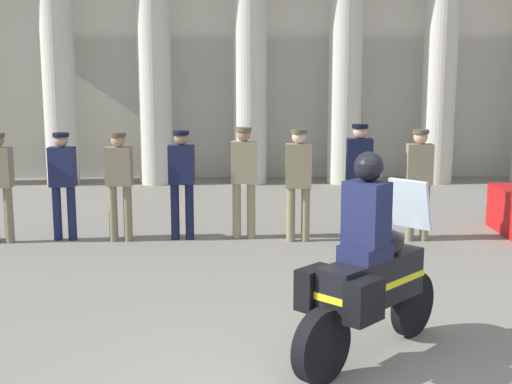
# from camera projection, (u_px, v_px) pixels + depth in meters

# --- Properties ---
(colonnade_backdrop) EXTENTS (16.30, 1.58, 6.21)m
(colonnade_backdrop) POSITION_uv_depth(u_px,v_px,m) (250.00, 34.00, 15.91)
(colonnade_backdrop) COLOR beige
(colonnade_backdrop) RESTS_ON ground_plane
(officer_in_row_1) EXTENTS (0.39, 0.24, 1.63)m
(officer_in_row_1) POSITION_uv_depth(u_px,v_px,m) (63.00, 177.00, 10.66)
(officer_in_row_1) COLOR #191E42
(officer_in_row_1) RESTS_ON ground_plane
(officer_in_row_2) EXTENTS (0.39, 0.24, 1.64)m
(officer_in_row_2) POSITION_uv_depth(u_px,v_px,m) (119.00, 178.00, 10.59)
(officer_in_row_2) COLOR #7A7056
(officer_in_row_2) RESTS_ON ground_plane
(officer_in_row_3) EXTENTS (0.39, 0.24, 1.66)m
(officer_in_row_3) POSITION_uv_depth(u_px,v_px,m) (182.00, 176.00, 10.68)
(officer_in_row_3) COLOR #141938
(officer_in_row_3) RESTS_ON ground_plane
(officer_in_row_4) EXTENTS (0.39, 0.24, 1.71)m
(officer_in_row_4) POSITION_uv_depth(u_px,v_px,m) (244.00, 174.00, 10.74)
(officer_in_row_4) COLOR gray
(officer_in_row_4) RESTS_ON ground_plane
(officer_in_row_5) EXTENTS (0.39, 0.24, 1.69)m
(officer_in_row_5) POSITION_uv_depth(u_px,v_px,m) (298.00, 176.00, 10.58)
(officer_in_row_5) COLOR #847A5B
(officer_in_row_5) RESTS_ON ground_plane
(officer_in_row_6) EXTENTS (0.39, 0.24, 1.76)m
(officer_in_row_6) POSITION_uv_depth(u_px,v_px,m) (359.00, 172.00, 10.62)
(officer_in_row_6) COLOR black
(officer_in_row_6) RESTS_ON ground_plane
(officer_in_row_7) EXTENTS (0.39, 0.24, 1.68)m
(officer_in_row_7) POSITION_uv_depth(u_px,v_px,m) (419.00, 176.00, 10.61)
(officer_in_row_7) COLOR #7A7056
(officer_in_row_7) RESTS_ON ground_plane
(motorcycle_with_rider) EXTENTS (1.55, 1.58, 1.90)m
(motorcycle_with_rider) POSITION_uv_depth(u_px,v_px,m) (368.00, 275.00, 6.32)
(motorcycle_with_rider) COLOR black
(motorcycle_with_rider) RESTS_ON ground_plane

